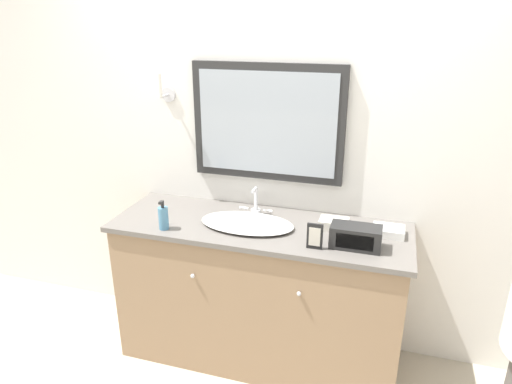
{
  "coord_description": "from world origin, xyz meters",
  "views": [
    {
      "loc": [
        0.67,
        -1.94,
        2.01
      ],
      "look_at": [
        -0.02,
        0.32,
        1.1
      ],
      "focal_mm": 32.0,
      "sensor_mm": 36.0,
      "label": 1
    }
  ],
  "objects_px": {
    "soap_bottle": "(163,218)",
    "picture_frame": "(315,236)",
    "sink_basin": "(247,222)",
    "appliance_box": "(356,237)"
  },
  "relations": [
    {
      "from": "soap_bottle",
      "to": "picture_frame",
      "type": "bearing_deg",
      "value": 0.69
    },
    {
      "from": "sink_basin",
      "to": "soap_bottle",
      "type": "bearing_deg",
      "value": -157.63
    },
    {
      "from": "soap_bottle",
      "to": "picture_frame",
      "type": "xyz_separation_m",
      "value": [
        0.85,
        0.01,
        0.0
      ]
    },
    {
      "from": "sink_basin",
      "to": "appliance_box",
      "type": "height_order",
      "value": "sink_basin"
    },
    {
      "from": "sink_basin",
      "to": "appliance_box",
      "type": "bearing_deg",
      "value": -8.46
    },
    {
      "from": "picture_frame",
      "to": "appliance_box",
      "type": "bearing_deg",
      "value": 21.22
    },
    {
      "from": "sink_basin",
      "to": "picture_frame",
      "type": "bearing_deg",
      "value": -22.09
    },
    {
      "from": "sink_basin",
      "to": "picture_frame",
      "type": "xyz_separation_m",
      "value": [
        0.41,
        -0.17,
        0.05
      ]
    },
    {
      "from": "soap_bottle",
      "to": "picture_frame",
      "type": "relative_size",
      "value": 1.22
    },
    {
      "from": "appliance_box",
      "to": "soap_bottle",
      "type": "bearing_deg",
      "value": -175.23
    }
  ]
}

